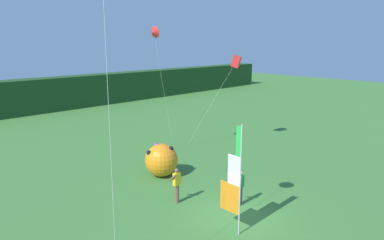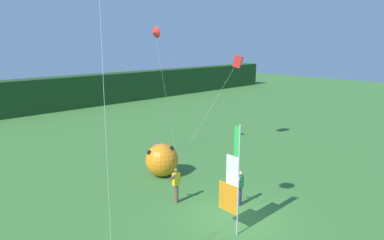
{
  "view_description": "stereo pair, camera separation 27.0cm",
  "coord_description": "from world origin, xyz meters",
  "px_view_note": "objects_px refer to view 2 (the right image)",
  "views": [
    {
      "loc": [
        -11.2,
        -8.68,
        7.65
      ],
      "look_at": [
        0.94,
        3.79,
        3.68
      ],
      "focal_mm": 32.41,
      "sensor_mm": 36.0,
      "label": 1
    },
    {
      "loc": [
        -11.0,
        -8.87,
        7.65
      ],
      "look_at": [
        0.94,
        3.79,
        3.68
      ],
      "focal_mm": 32.41,
      "sensor_mm": 36.0,
      "label": 2
    }
  ],
  "objects_px": {
    "person_mid_field": "(176,184)",
    "kite_red_delta_2": "(155,33)",
    "kite_red_box_1": "(238,62)",
    "inflatable_balloon": "(162,160)",
    "banner_flag": "(233,182)",
    "person_near_banner": "(240,187)"
  },
  "relations": [
    {
      "from": "person_near_banner",
      "to": "person_mid_field",
      "type": "relative_size",
      "value": 0.98
    },
    {
      "from": "banner_flag",
      "to": "inflatable_balloon",
      "type": "height_order",
      "value": "banner_flag"
    },
    {
      "from": "banner_flag",
      "to": "kite_red_delta_2",
      "type": "bearing_deg",
      "value": 69.7
    },
    {
      "from": "person_near_banner",
      "to": "person_mid_field",
      "type": "bearing_deg",
      "value": 131.17
    },
    {
      "from": "inflatable_balloon",
      "to": "kite_red_box_1",
      "type": "distance_m",
      "value": 9.41
    },
    {
      "from": "inflatable_balloon",
      "to": "kite_red_delta_2",
      "type": "height_order",
      "value": "kite_red_delta_2"
    },
    {
      "from": "person_near_banner",
      "to": "kite_red_box_1",
      "type": "relative_size",
      "value": 0.26
    },
    {
      "from": "person_mid_field",
      "to": "inflatable_balloon",
      "type": "distance_m",
      "value": 3.57
    },
    {
      "from": "inflatable_balloon",
      "to": "kite_red_delta_2",
      "type": "relative_size",
      "value": 0.22
    },
    {
      "from": "person_near_banner",
      "to": "kite_red_box_1",
      "type": "distance_m",
      "value": 11.12
    },
    {
      "from": "inflatable_balloon",
      "to": "kite_red_delta_2",
      "type": "xyz_separation_m",
      "value": [
        1.7,
        2.6,
        7.17
      ]
    },
    {
      "from": "inflatable_balloon",
      "to": "kite_red_box_1",
      "type": "height_order",
      "value": "kite_red_box_1"
    },
    {
      "from": "person_near_banner",
      "to": "inflatable_balloon",
      "type": "height_order",
      "value": "inflatable_balloon"
    },
    {
      "from": "person_near_banner",
      "to": "kite_red_box_1",
      "type": "xyz_separation_m",
      "value": [
        7.42,
        6.38,
        5.29
      ]
    },
    {
      "from": "inflatable_balloon",
      "to": "kite_red_delta_2",
      "type": "distance_m",
      "value": 7.82
    },
    {
      "from": "person_mid_field",
      "to": "banner_flag",
      "type": "bearing_deg",
      "value": -91.74
    },
    {
      "from": "person_mid_field",
      "to": "kite_red_delta_2",
      "type": "bearing_deg",
      "value": 59.86
    },
    {
      "from": "kite_red_delta_2",
      "to": "kite_red_box_1",
      "type": "bearing_deg",
      "value": -15.29
    },
    {
      "from": "person_mid_field",
      "to": "kite_red_box_1",
      "type": "height_order",
      "value": "kite_red_box_1"
    },
    {
      "from": "banner_flag",
      "to": "kite_red_box_1",
      "type": "bearing_deg",
      "value": 38.91
    },
    {
      "from": "person_near_banner",
      "to": "kite_red_delta_2",
      "type": "xyz_separation_m",
      "value": [
        1.35,
        8.04,
        7.22
      ]
    },
    {
      "from": "banner_flag",
      "to": "person_near_banner",
      "type": "bearing_deg",
      "value": 31.7
    }
  ]
}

